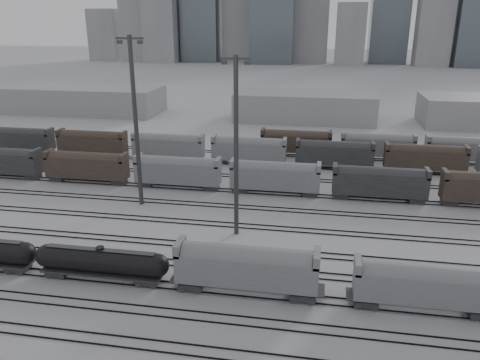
% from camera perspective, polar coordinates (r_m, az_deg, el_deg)
% --- Properties ---
extents(ground, '(900.00, 900.00, 0.00)m').
position_cam_1_polar(ground, '(52.95, -8.46, -13.23)').
color(ground, silver).
rests_on(ground, ground).
extents(tracks, '(220.00, 71.50, 0.16)m').
position_cam_1_polar(tracks, '(67.70, -3.85, -5.45)').
color(tracks, black).
rests_on(tracks, ground).
extents(tank_car_b, '(15.84, 2.64, 3.91)m').
position_cam_1_polar(tank_car_b, '(55.58, -16.54, -9.51)').
color(tank_car_b, '#242426').
rests_on(tank_car_b, ground).
extents(hopper_car_a, '(15.27, 3.03, 5.46)m').
position_cam_1_polar(hopper_car_a, '(50.29, 0.80, -10.40)').
color(hopper_car_a, '#242426').
rests_on(hopper_car_a, ground).
extents(hopper_car_b, '(14.06, 2.79, 5.03)m').
position_cam_1_polar(hopper_car_b, '(51.16, 21.69, -11.68)').
color(hopper_car_b, '#242426').
rests_on(hopper_car_b, ground).
extents(light_mast_b, '(4.16, 0.67, 26.01)m').
position_cam_1_polar(light_mast_b, '(72.92, -12.63, 7.27)').
color(light_mast_b, '#3A3A3C').
rests_on(light_mast_b, ground).
extents(light_mast_c, '(3.84, 0.61, 24.01)m').
position_cam_1_polar(light_mast_c, '(60.71, -0.48, 4.38)').
color(light_mast_c, '#3A3A3C').
rests_on(light_mast_c, ground).
extents(bg_string_near, '(151.00, 3.00, 5.60)m').
position_cam_1_polar(bg_string_near, '(78.76, 4.29, 0.24)').
color(bg_string_near, gray).
rests_on(bg_string_near, ground).
extents(bg_string_mid, '(151.00, 3.00, 5.60)m').
position_cam_1_polar(bg_string_mid, '(93.76, 11.41, 2.99)').
color(bg_string_mid, '#242426').
rests_on(bg_string_mid, ground).
extents(bg_string_far, '(66.00, 3.00, 5.60)m').
position_cam_1_polar(bg_string_far, '(103.46, 21.09, 3.58)').
color(bg_string_far, '#46372C').
rests_on(bg_string_far, ground).
extents(warehouse_left, '(50.00, 18.00, 8.00)m').
position_cam_1_polar(warehouse_left, '(158.34, -18.69, 9.28)').
color(warehouse_left, '#A0A0A2').
rests_on(warehouse_left, ground).
extents(warehouse_mid, '(40.00, 18.00, 8.00)m').
position_cam_1_polar(warehouse_mid, '(139.44, 7.87, 8.89)').
color(warehouse_mid, '#A0A0A2').
rests_on(warehouse_mid, ground).
extents(skyline, '(316.00, 22.40, 95.00)m').
position_cam_1_polar(skyline, '(322.35, 9.88, 19.93)').
color(skyline, '#9C9D9F').
rests_on(skyline, ground).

